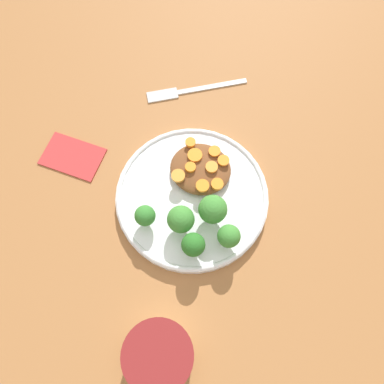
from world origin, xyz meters
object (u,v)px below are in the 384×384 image
Objects in this scene: plate at (192,196)px; fork at (187,91)px; napkin at (72,156)px; dip_bowl at (159,355)px.

plate is 1.44× the size of fork.
napkin is (0.15, 0.20, 0.00)m from fork.
plate is 2.39× the size of napkin.
fork is (0.11, -0.46, -0.03)m from dip_bowl.
napkin is at bearing -44.69° from dip_bowl.
plate is 0.23m from fork.
napkin is (0.23, -0.01, -0.01)m from plate.
plate is 0.26m from dip_bowl.
napkin is at bearing -2.34° from plate.
fork is 0.25m from napkin.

